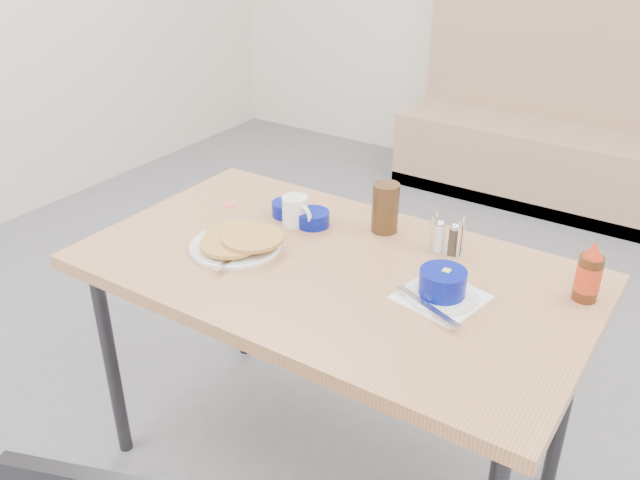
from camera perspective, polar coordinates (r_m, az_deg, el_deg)
The scene contains 11 objects.
booth_bench at distance 4.22m, azimuth 20.04°, elevation 7.63°, with size 1.90×0.56×1.22m.
dining_table at distance 1.91m, azimuth 1.04°, elevation -3.74°, with size 1.40×0.80×0.76m.
pancake_plate at distance 1.97m, azimuth -6.96°, elevation -0.19°, with size 0.27×0.28×0.05m.
coffee_mug at distance 2.08m, azimuth -2.05°, elevation 2.49°, with size 0.12×0.08×0.09m.
grits_setting at distance 1.74m, azimuth 10.23°, elevation -3.90°, with size 0.23×0.24×0.08m.
creamer_bowl at distance 2.15m, azimuth -2.77°, elevation 2.65°, with size 0.10×0.10×0.04m.
butter_bowl at distance 2.08m, azimuth -0.59°, elevation 1.82°, with size 0.10×0.10×0.05m.
amber_tumbler at distance 2.04m, azimuth 5.52°, elevation 2.73°, with size 0.08×0.08×0.15m, color #3C2713.
condiment_caddy at distance 1.96m, azimuth 10.60°, elevation 0.05°, with size 0.10×0.07×0.11m.
syrup_bottle at distance 1.82m, azimuth 21.69°, elevation -2.74°, with size 0.06×0.06×0.17m.
sugar_wrapper at distance 2.24m, azimuth -7.66°, elevation 2.90°, with size 0.04×0.03×0.00m, color #EB4E56.
Camera 1 is at (0.87, -1.12, 1.70)m, focal length 38.00 mm.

